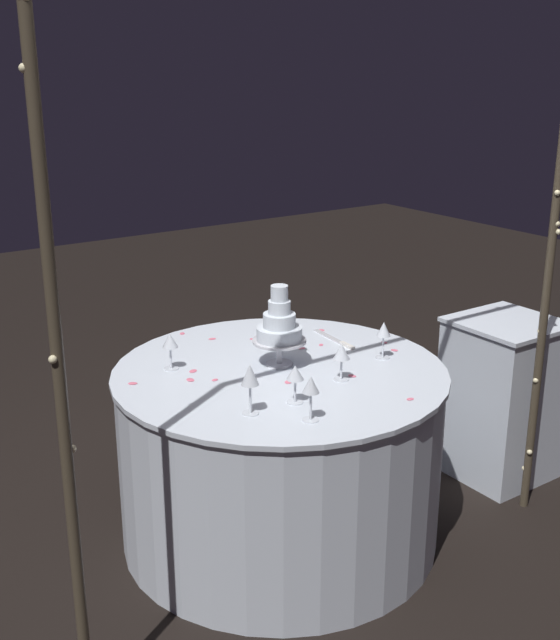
% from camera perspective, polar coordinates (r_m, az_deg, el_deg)
% --- Properties ---
extents(ground_plane, '(12.00, 12.00, 0.00)m').
position_cam_1_polar(ground_plane, '(3.54, 0.00, -15.01)').
color(ground_plane, black).
extents(decorative_arch, '(2.14, 0.06, 2.27)m').
position_cam_1_polar(decorative_arch, '(2.65, 5.67, 8.23)').
color(decorative_arch, '#473D2D').
rests_on(decorative_arch, ground).
extents(main_table, '(1.35, 1.35, 0.76)m').
position_cam_1_polar(main_table, '(3.35, 0.00, -9.58)').
color(main_table, silver).
rests_on(main_table, ground).
extents(side_table, '(0.46, 0.46, 0.78)m').
position_cam_1_polar(side_table, '(3.98, 15.62, -5.41)').
color(side_table, silver).
rests_on(side_table, ground).
extents(tiered_cake, '(0.22, 0.22, 0.33)m').
position_cam_1_polar(tiered_cake, '(3.19, -0.05, -0.48)').
color(tiered_cake, silver).
rests_on(tiered_cake, main_table).
extents(wine_glass_0, '(0.06, 0.06, 0.16)m').
position_cam_1_polar(wine_glass_0, '(3.30, 7.44, -0.82)').
color(wine_glass_0, silver).
rests_on(wine_glass_0, main_table).
extents(wine_glass_1, '(0.06, 0.06, 0.14)m').
position_cam_1_polar(wine_glass_1, '(2.85, 1.10, -3.95)').
color(wine_glass_1, silver).
rests_on(wine_glass_1, main_table).
extents(wine_glass_2, '(0.06, 0.06, 0.16)m').
position_cam_1_polar(wine_glass_2, '(2.71, 2.23, -4.86)').
color(wine_glass_2, silver).
rests_on(wine_glass_2, main_table).
extents(wine_glass_3, '(0.06, 0.06, 0.18)m').
position_cam_1_polar(wine_glass_3, '(2.75, -2.17, -4.11)').
color(wine_glass_3, silver).
rests_on(wine_glass_3, main_table).
extents(wine_glass_4, '(0.06, 0.06, 0.15)m').
position_cam_1_polar(wine_glass_4, '(3.06, 4.44, -2.39)').
color(wine_glass_4, silver).
rests_on(wine_glass_4, main_table).
extents(wine_glass_5, '(0.06, 0.06, 0.15)m').
position_cam_1_polar(wine_glass_5, '(3.41, -0.19, -0.16)').
color(wine_glass_5, silver).
rests_on(wine_glass_5, main_table).
extents(wine_glass_6, '(0.06, 0.06, 0.15)m').
position_cam_1_polar(wine_glass_6, '(3.19, -7.89, -1.62)').
color(wine_glass_6, silver).
rests_on(wine_glass_6, main_table).
extents(cake_knife, '(0.04, 0.30, 0.01)m').
position_cam_1_polar(cake_knife, '(3.52, 4.07, -1.46)').
color(cake_knife, silver).
rests_on(cake_knife, main_table).
extents(rose_petal_0, '(0.04, 0.04, 0.00)m').
position_cam_1_polar(rose_petal_0, '(3.42, 1.54, -2.03)').
color(rose_petal_0, '#EA6B84').
rests_on(rose_petal_0, main_table).
extents(rose_petal_1, '(0.04, 0.03, 0.00)m').
position_cam_1_polar(rose_petal_1, '(3.52, 4.13, -1.50)').
color(rose_petal_1, '#EA6B84').
rests_on(rose_petal_1, main_table).
extents(rose_petal_2, '(0.03, 0.04, 0.00)m').
position_cam_1_polar(rose_petal_2, '(3.53, -1.96, -1.37)').
color(rose_petal_2, '#EA6B84').
rests_on(rose_petal_2, main_table).
extents(rose_petal_3, '(0.04, 0.04, 0.00)m').
position_cam_1_polar(rose_petal_3, '(3.63, -7.02, -0.97)').
color(rose_petal_3, '#EA6B84').
rests_on(rose_petal_3, main_table).
extents(rose_petal_4, '(0.03, 0.03, 0.00)m').
position_cam_1_polar(rose_petal_4, '(3.52, 7.47, -1.59)').
color(rose_petal_4, '#EA6B84').
rests_on(rose_petal_4, main_table).
extents(rose_petal_5, '(0.03, 0.03, 0.00)m').
position_cam_1_polar(rose_petal_5, '(3.65, 3.02, -0.72)').
color(rose_petal_5, '#EA6B84').
rests_on(rose_petal_5, main_table).
extents(rose_petal_6, '(0.03, 0.04, 0.00)m').
position_cam_1_polar(rose_petal_6, '(3.14, 5.20, -4.01)').
color(rose_petal_6, '#EA6B84').
rests_on(rose_petal_6, main_table).
extents(rose_petal_7, '(0.03, 0.03, 0.00)m').
position_cam_1_polar(rose_petal_7, '(3.46, 2.96, -1.79)').
color(rose_petal_7, '#EA6B84').
rests_on(rose_petal_7, main_table).
extents(rose_petal_8, '(0.05, 0.04, 0.00)m').
position_cam_1_polar(rose_petal_8, '(3.07, 0.61, -4.46)').
color(rose_petal_8, '#EA6B84').
rests_on(rose_petal_8, main_table).
extents(rose_petal_9, '(0.04, 0.04, 0.00)m').
position_cam_1_polar(rose_petal_9, '(3.11, -10.52, -4.49)').
color(rose_petal_9, '#EA6B84').
rests_on(rose_petal_9, main_table).
extents(rose_petal_10, '(0.05, 0.04, 0.00)m').
position_cam_1_polar(rose_petal_10, '(3.19, -6.26, -3.66)').
color(rose_petal_10, '#EA6B84').
rests_on(rose_petal_10, main_table).
extents(rose_petal_11, '(0.03, 0.04, 0.00)m').
position_cam_1_polar(rose_petal_11, '(3.38, 4.53, -2.35)').
color(rose_petal_11, '#EA6B84').
rests_on(rose_petal_11, main_table).
extents(rose_petal_12, '(0.04, 0.03, 0.00)m').
position_cam_1_polar(rose_petal_12, '(3.55, -4.88, -1.35)').
color(rose_petal_12, '#EA6B84').
rests_on(rose_petal_12, main_table).
extents(rose_petal_13, '(0.03, 0.02, 0.00)m').
position_cam_1_polar(rose_petal_13, '(3.10, -4.69, -4.30)').
color(rose_petal_13, '#EA6B84').
rests_on(rose_petal_13, main_table).
extents(rose_petal_14, '(0.03, 0.04, 0.00)m').
position_cam_1_polar(rose_petal_14, '(3.11, -6.45, -4.28)').
color(rose_petal_14, '#EA6B84').
rests_on(rose_petal_14, main_table).
extents(rose_petal_15, '(0.03, 0.02, 0.00)m').
position_cam_1_polar(rose_petal_15, '(2.96, 9.33, -5.61)').
color(rose_petal_15, '#EA6B84').
rests_on(rose_petal_15, main_table).
extents(rose_petal_16, '(0.03, 0.04, 0.00)m').
position_cam_1_polar(rose_petal_16, '(3.43, 8.21, -2.15)').
color(rose_petal_16, '#EA6B84').
rests_on(rose_petal_16, main_table).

